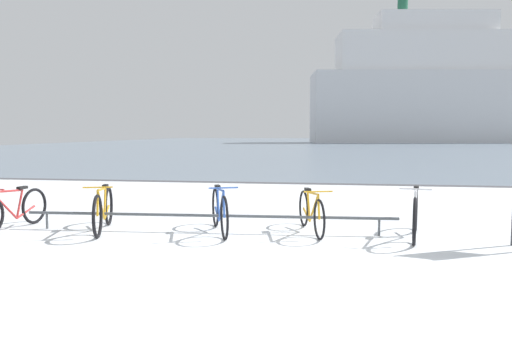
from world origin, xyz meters
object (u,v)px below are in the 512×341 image
bicycle_0 (13,210)px  bicycle_4 (415,214)px  bicycle_1 (103,210)px  ferry_ship (436,90)px  bicycle_3 (311,212)px  bicycle_2 (220,211)px

bicycle_0 → bicycle_4: (6.70, 0.37, 0.04)m
bicycle_1 → bicycle_4: (5.11, 0.26, 0.01)m
bicycle_1 → ferry_ship: ferry_ship is taller
bicycle_0 → bicycle_3: size_ratio=1.03×
ferry_ship → bicycle_1: bearing=-106.0°
bicycle_1 → bicycle_3: bicycle_1 is taller
bicycle_2 → bicycle_3: size_ratio=0.99×
ferry_ship → bicycle_2: bearing=-104.6°
bicycle_0 → bicycle_3: bearing=5.9°
bicycle_3 → bicycle_4: size_ratio=0.94×
bicycle_1 → bicycle_2: bicycle_2 is taller
bicycle_4 → bicycle_1: bearing=-177.1°
bicycle_0 → bicycle_1: size_ratio=1.02×
bicycle_3 → ferry_ship: ferry_ship is taller
bicycle_0 → ferry_ship: bearing=72.8°
bicycle_0 → bicycle_4: 6.71m
bicycle_1 → ferry_ship: bearing=74.0°
bicycle_3 → bicycle_4: 1.65m
bicycle_2 → bicycle_4: 3.14m
bicycle_0 → bicycle_2: bearing=4.3°
bicycle_1 → bicycle_3: size_ratio=1.02×
bicycle_2 → bicycle_3: (1.50, 0.25, -0.02)m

